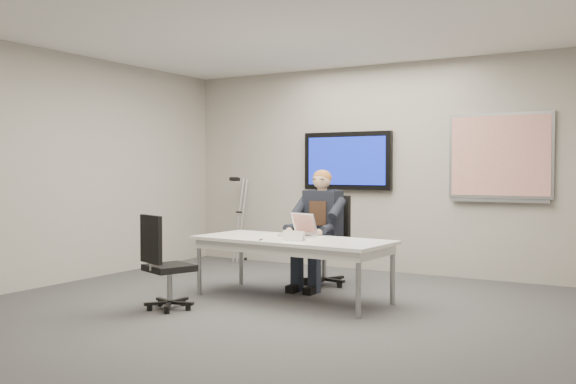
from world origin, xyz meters
The scene contains 14 objects.
floor centered at (0.00, 0.00, 0.00)m, with size 6.00×6.00×0.02m, color #38393B.
ceiling centered at (0.00, 0.00, 2.80)m, with size 6.00×6.00×0.02m, color silver.
wall_back centered at (0.00, 3.00, 1.40)m, with size 6.00×0.02×2.80m, color #9B988C.
wall_left centered at (-3.00, 0.00, 1.40)m, with size 0.02×6.00×2.80m, color #9B988C.
conference_table centered at (-0.10, 0.72, 0.58)m, with size 2.17×1.03×0.65m.
tv_display centered at (-0.50, 2.95, 1.50)m, with size 1.30×0.09×0.80m.
whiteboard centered at (1.55, 2.97, 1.53)m, with size 1.25×0.08×1.10m.
office_chair_far centered at (-0.18, 1.67, 0.33)m, with size 0.58×0.58×1.07m.
office_chair_near centered at (-0.92, -0.34, 0.29)m, with size 0.58×0.58×0.94m.
seated_person centered at (-0.18, 1.42, 0.56)m, with size 0.44×0.75×1.38m.
crutch centered at (-2.18, 2.78, 0.65)m, with size 0.18×0.36×1.30m, color #A8AAB0, non-canonical shape.
laptop centered at (-0.13, 0.94, 0.71)m, with size 0.41×0.43×0.25m.
name_tent centered at (0.01, 0.55, 0.70)m, with size 0.25×0.07×0.10m, color white, non-canonical shape.
pen centered at (-0.30, 0.42, 0.66)m, with size 0.01×0.01×0.13m, color black.
Camera 1 is at (3.26, -5.14, 1.38)m, focal length 40.00 mm.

